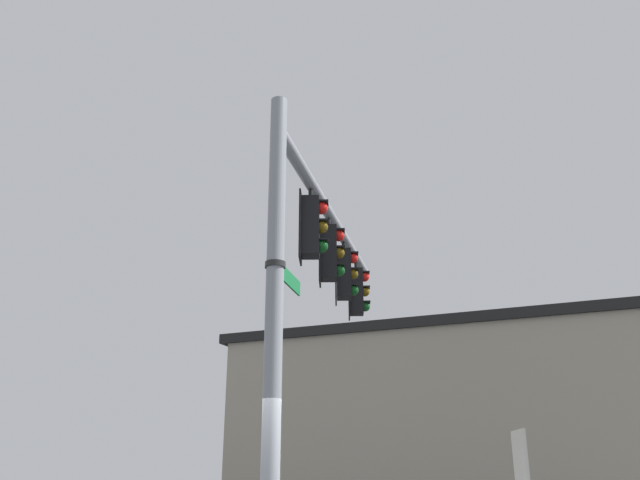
{
  "coord_description": "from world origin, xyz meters",
  "views": [
    {
      "loc": [
        8.73,
        0.87,
        1.47
      ],
      "look_at": [
        -2.54,
        0.54,
        5.6
      ],
      "focal_mm": 37.5,
      "sensor_mm": 36.0,
      "label": 1
    }
  ],
  "objects_px": {
    "street_name_sign": "(283,273)",
    "traffic_light_mid_outer": "(345,274)",
    "traffic_light_nearest_pole": "(312,227)",
    "traffic_light_arm_end": "(357,292)",
    "traffic_light_mid_inner": "(330,253)"
  },
  "relations": [
    {
      "from": "traffic_light_mid_inner",
      "to": "street_name_sign",
      "type": "relative_size",
      "value": 0.96
    },
    {
      "from": "traffic_light_mid_inner",
      "to": "street_name_sign",
      "type": "bearing_deg",
      "value": -12.45
    },
    {
      "from": "traffic_light_mid_outer",
      "to": "traffic_light_mid_inner",
      "type": "bearing_deg",
      "value": -12.05
    },
    {
      "from": "traffic_light_mid_outer",
      "to": "traffic_light_arm_end",
      "type": "bearing_deg",
      "value": 167.95
    },
    {
      "from": "traffic_light_nearest_pole",
      "to": "traffic_light_mid_outer",
      "type": "xyz_separation_m",
      "value": [
        -2.73,
        0.58,
        0.0
      ]
    },
    {
      "from": "traffic_light_nearest_pole",
      "to": "traffic_light_arm_end",
      "type": "bearing_deg",
      "value": 167.95
    },
    {
      "from": "traffic_light_mid_inner",
      "to": "traffic_light_nearest_pole",
      "type": "bearing_deg",
      "value": -12.05
    },
    {
      "from": "traffic_light_mid_inner",
      "to": "traffic_light_mid_outer",
      "type": "bearing_deg",
      "value": 167.95
    },
    {
      "from": "traffic_light_mid_outer",
      "to": "street_name_sign",
      "type": "relative_size",
      "value": 0.96
    },
    {
      "from": "traffic_light_nearest_pole",
      "to": "traffic_light_mid_outer",
      "type": "bearing_deg",
      "value": 167.95
    },
    {
      "from": "traffic_light_mid_inner",
      "to": "traffic_light_arm_end",
      "type": "relative_size",
      "value": 1.0
    },
    {
      "from": "street_name_sign",
      "to": "traffic_light_mid_outer",
      "type": "bearing_deg",
      "value": 167.68
    },
    {
      "from": "traffic_light_mid_outer",
      "to": "traffic_light_arm_end",
      "type": "xyz_separation_m",
      "value": [
        -1.36,
        0.29,
        0.0
      ]
    },
    {
      "from": "traffic_light_nearest_pole",
      "to": "traffic_light_mid_inner",
      "type": "distance_m",
      "value": 1.4
    },
    {
      "from": "traffic_light_mid_outer",
      "to": "traffic_light_nearest_pole",
      "type": "bearing_deg",
      "value": -12.05
    }
  ]
}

